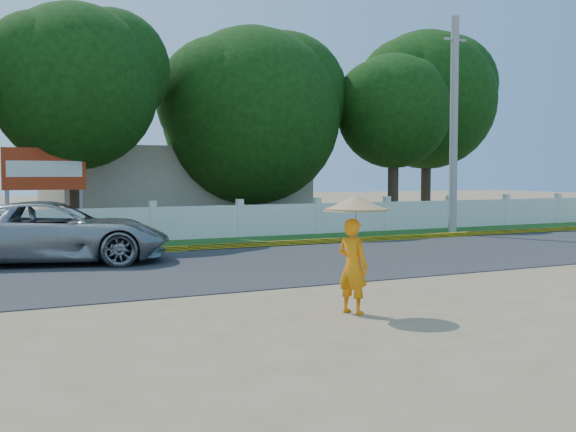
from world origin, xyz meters
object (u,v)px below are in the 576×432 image
object	(u,v)px
billboard	(45,174)
monk_with_parasol	(354,236)
vehicle	(54,232)
utility_pole	(454,126)

from	to	relation	value
billboard	monk_with_parasol	bearing A→B (deg)	-80.44
vehicle	monk_with_parasol	xyz separation A→B (m)	(3.00, -8.50, 0.44)
utility_pole	billboard	size ratio (longest dim) A/B	2.57
utility_pole	billboard	distance (m)	13.74
billboard	utility_pole	bearing A→B (deg)	-14.78
monk_with_parasol	billboard	bearing A→B (deg)	99.56
utility_pole	vehicle	bearing A→B (deg)	-172.16
vehicle	billboard	bearing A→B (deg)	9.52
monk_with_parasol	billboard	size ratio (longest dim) A/B	0.62
utility_pole	monk_with_parasol	xyz separation A→B (m)	(-10.85, -10.41, -2.60)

